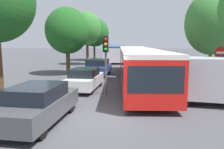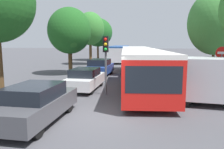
{
  "view_description": "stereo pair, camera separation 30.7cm",
  "coord_description": "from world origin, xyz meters",
  "px_view_note": "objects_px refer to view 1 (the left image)",
  "views": [
    {
      "loc": [
        1.63,
        -8.63,
        3.07
      ],
      "look_at": [
        0.2,
        3.88,
        1.2
      ],
      "focal_mm": 35.0,
      "sensor_mm": 36.0,
      "label": 1
    },
    {
      "loc": [
        1.94,
        -8.59,
        3.07
      ],
      "look_at": [
        0.2,
        3.88,
        1.2
      ],
      "focal_mm": 35.0,
      "sensor_mm": 36.0,
      "label": 2
    }
  ],
  "objects_px": {
    "city_bus_rear": "(115,52)",
    "tree_left_distant": "(94,33)",
    "queued_car_blue": "(98,67)",
    "tree_left_far": "(86,30)",
    "no_entry_sign": "(220,63)",
    "queued_car_white": "(85,79)",
    "articulated_bus": "(137,62)",
    "white_van": "(223,80)",
    "tree_left_mid": "(67,32)",
    "traffic_light": "(106,52)",
    "queued_car_graphite": "(38,104)",
    "tree_right_mid": "(212,24)"
  },
  "relations": [
    {
      "from": "tree_left_mid",
      "to": "queued_car_white",
      "type": "bearing_deg",
      "value": -63.86
    },
    {
      "from": "queued_car_blue",
      "to": "tree_left_mid",
      "type": "height_order",
      "value": "tree_left_mid"
    },
    {
      "from": "white_van",
      "to": "no_entry_sign",
      "type": "relative_size",
      "value": 1.85
    },
    {
      "from": "tree_right_mid",
      "to": "tree_left_distant",
      "type": "bearing_deg",
      "value": 132.92
    },
    {
      "from": "no_entry_sign",
      "to": "city_bus_rear",
      "type": "bearing_deg",
      "value": -159.37
    },
    {
      "from": "white_van",
      "to": "tree_left_mid",
      "type": "height_order",
      "value": "tree_left_mid"
    },
    {
      "from": "white_van",
      "to": "tree_left_far",
      "type": "bearing_deg",
      "value": -51.34
    },
    {
      "from": "traffic_light",
      "to": "tree_left_distant",
      "type": "bearing_deg",
      "value": -171.33
    },
    {
      "from": "articulated_bus",
      "to": "tree_right_mid",
      "type": "relative_size",
      "value": 2.25
    },
    {
      "from": "city_bus_rear",
      "to": "tree_left_far",
      "type": "xyz_separation_m",
      "value": [
        -3.32,
        -6.01,
        3.32
      ]
    },
    {
      "from": "queued_car_white",
      "to": "tree_left_far",
      "type": "xyz_separation_m",
      "value": [
        -3.45,
        15.44,
        4.03
      ]
    },
    {
      "from": "queued_car_white",
      "to": "traffic_light",
      "type": "bearing_deg",
      "value": -126.1
    },
    {
      "from": "tree_left_distant",
      "to": "tree_right_mid",
      "type": "distance_m",
      "value": 20.48
    },
    {
      "from": "city_bus_rear",
      "to": "no_entry_sign",
      "type": "bearing_deg",
      "value": -159.81
    },
    {
      "from": "white_van",
      "to": "traffic_light",
      "type": "height_order",
      "value": "traffic_light"
    },
    {
      "from": "queued_car_blue",
      "to": "tree_left_distant",
      "type": "relative_size",
      "value": 0.64
    },
    {
      "from": "articulated_bus",
      "to": "queued_car_white",
      "type": "bearing_deg",
      "value": -47.61
    },
    {
      "from": "no_entry_sign",
      "to": "tree_right_mid",
      "type": "distance_m",
      "value": 8.85
    },
    {
      "from": "city_bus_rear",
      "to": "tree_left_far",
      "type": "height_order",
      "value": "tree_left_far"
    },
    {
      "from": "tree_left_mid",
      "to": "tree_left_far",
      "type": "distance_m",
      "value": 9.08
    },
    {
      "from": "city_bus_rear",
      "to": "white_van",
      "type": "bearing_deg",
      "value": -162.76
    },
    {
      "from": "white_van",
      "to": "queued_car_blue",
      "type": "bearing_deg",
      "value": -40.46
    },
    {
      "from": "queued_car_white",
      "to": "traffic_light",
      "type": "relative_size",
      "value": 1.2
    },
    {
      "from": "city_bus_rear",
      "to": "queued_car_blue",
      "type": "xyz_separation_m",
      "value": [
        -0.08,
        -15.5,
        -0.64
      ]
    },
    {
      "from": "tree_left_distant",
      "to": "no_entry_sign",
      "type": "bearing_deg",
      "value": -62.72
    },
    {
      "from": "queued_car_blue",
      "to": "tree_left_far",
      "type": "distance_m",
      "value": 10.78
    },
    {
      "from": "white_van",
      "to": "traffic_light",
      "type": "bearing_deg",
      "value": -5.5
    },
    {
      "from": "tree_left_mid",
      "to": "tree_left_distant",
      "type": "distance_m",
      "value": 16.32
    },
    {
      "from": "queued_car_white",
      "to": "white_van",
      "type": "relative_size",
      "value": 0.78
    },
    {
      "from": "tree_left_mid",
      "to": "tree_left_distant",
      "type": "xyz_separation_m",
      "value": [
        -0.69,
        16.3,
        0.53
      ]
    },
    {
      "from": "traffic_light",
      "to": "no_entry_sign",
      "type": "relative_size",
      "value": 1.21
    },
    {
      "from": "queued_car_blue",
      "to": "tree_left_mid",
      "type": "distance_m",
      "value": 4.39
    },
    {
      "from": "no_entry_sign",
      "to": "queued_car_white",
      "type": "bearing_deg",
      "value": -93.28
    },
    {
      "from": "city_bus_rear",
      "to": "traffic_light",
      "type": "bearing_deg",
      "value": -176.2
    },
    {
      "from": "tree_left_far",
      "to": "queued_car_white",
      "type": "bearing_deg",
      "value": -77.4
    },
    {
      "from": "city_bus_rear",
      "to": "tree_left_distant",
      "type": "bearing_deg",
      "value": 70.97
    },
    {
      "from": "queued_car_blue",
      "to": "tree_left_mid",
      "type": "relative_size",
      "value": 0.71
    },
    {
      "from": "queued_car_graphite",
      "to": "queued_car_white",
      "type": "xyz_separation_m",
      "value": [
        0.37,
        5.99,
        -0.04
      ]
    },
    {
      "from": "queued_car_blue",
      "to": "tree_left_distant",
      "type": "bearing_deg",
      "value": 14.42
    },
    {
      "from": "articulated_bus",
      "to": "tree_left_far",
      "type": "bearing_deg",
      "value": -154.72
    },
    {
      "from": "city_bus_rear",
      "to": "queued_car_graphite",
      "type": "height_order",
      "value": "city_bus_rear"
    },
    {
      "from": "queued_car_blue",
      "to": "white_van",
      "type": "height_order",
      "value": "white_van"
    },
    {
      "from": "city_bus_rear",
      "to": "no_entry_sign",
      "type": "distance_m",
      "value": 23.42
    },
    {
      "from": "city_bus_rear",
      "to": "tree_left_mid",
      "type": "distance_m",
      "value": 15.57
    },
    {
      "from": "queued_car_blue",
      "to": "tree_right_mid",
      "type": "xyz_separation_m",
      "value": [
        10.33,
        1.75,
        3.9
      ]
    },
    {
      "from": "queued_car_graphite",
      "to": "tree_left_far",
      "type": "xyz_separation_m",
      "value": [
        -3.08,
        21.43,
        3.98
      ]
    },
    {
      "from": "white_van",
      "to": "tree_left_mid",
      "type": "relative_size",
      "value": 0.83
    },
    {
      "from": "city_bus_rear",
      "to": "queued_car_white",
      "type": "height_order",
      "value": "city_bus_rear"
    },
    {
      "from": "traffic_light",
      "to": "tree_right_mid",
      "type": "bearing_deg",
      "value": 132.16
    },
    {
      "from": "queued_car_graphite",
      "to": "tree_right_mid",
      "type": "distance_m",
      "value": 17.68
    }
  ]
}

